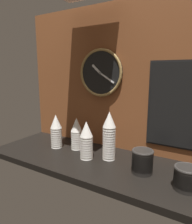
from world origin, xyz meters
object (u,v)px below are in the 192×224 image
at_px(cup_stack_center_right, 109,136).
at_px(cup_stack_left, 56,131).
at_px(bowl_stack_far_right, 186,177).
at_px(wall_clock, 101,73).
at_px(cup_stack_center_left, 77,133).
at_px(menu_board, 176,106).
at_px(cup_stack_center, 86,140).
at_px(bowl_stack_right, 142,161).

bearing_deg(cup_stack_center_right, cup_stack_left, -177.83).
xyz_separation_m(bowl_stack_far_right, wall_clock, (-0.67, 0.31, 0.50)).
xyz_separation_m(cup_stack_center_right, cup_stack_center_left, (-0.29, 0.04, -0.04)).
relative_size(cup_stack_left, cup_stack_center_left, 1.07).
height_order(bowl_stack_far_right, menu_board, menu_board).
height_order(cup_stack_center, wall_clock, wall_clock).
xyz_separation_m(cup_stack_left, bowl_stack_right, (0.70, -0.05, -0.06)).
bearing_deg(menu_board, wall_clock, -179.07).
xyz_separation_m(cup_stack_center_right, bowl_stack_far_right, (0.49, -0.12, -0.10)).
relative_size(cup_stack_center_right, menu_board, 0.58).
distance_m(cup_stack_left, bowl_stack_far_right, 0.95).
relative_size(cup_stack_center_left, bowl_stack_far_right, 1.92).
distance_m(cup_stack_center, menu_board, 0.62).
xyz_separation_m(cup_stack_left, wall_clock, (0.27, 0.21, 0.44)).
relative_size(cup_stack_center, menu_board, 0.46).
height_order(cup_stack_center_right, bowl_stack_far_right, cup_stack_center_right).
bearing_deg(cup_stack_center_left, menu_board, 13.77).
xyz_separation_m(cup_stack_left, bowl_stack_far_right, (0.94, -0.11, -0.07)).
distance_m(cup_stack_left, wall_clock, 0.56).
height_order(cup_stack_center_right, wall_clock, wall_clock).
distance_m(cup_stack_center_right, bowl_stack_right, 0.28).
distance_m(cup_stack_center_left, bowl_stack_right, 0.56).
height_order(cup_stack_left, cup_stack_center, same).
bearing_deg(cup_stack_center_left, cup_stack_center_right, -7.09).
bearing_deg(cup_stack_left, cup_stack_center_right, 2.17).
xyz_separation_m(bowl_stack_right, wall_clock, (-0.43, 0.26, 0.49)).
height_order(cup_stack_center_left, bowl_stack_far_right, cup_stack_center_left).
height_order(cup_stack_left, cup_stack_center_left, cup_stack_left).
relative_size(cup_stack_center_right, bowl_stack_far_right, 2.60).
height_order(bowl_stack_right, wall_clock, wall_clock).
xyz_separation_m(wall_clock, menu_board, (0.55, 0.01, -0.20)).
relative_size(cup_stack_center_right, wall_clock, 0.92).
distance_m(cup_stack_left, cup_stack_center, 0.32).
distance_m(cup_stack_left, cup_stack_center_left, 0.16).
distance_m(cup_stack_center_left, wall_clock, 0.49).
height_order(cup_stack_center, cup_stack_center_left, cup_stack_center).
bearing_deg(bowl_stack_far_right, cup_stack_left, 173.56).
relative_size(cup_stack_left, bowl_stack_far_right, 2.06).
height_order(cup_stack_center_left, bowl_stack_right, cup_stack_center_left).
distance_m(cup_stack_center_right, cup_stack_center_left, 0.30).
bearing_deg(cup_stack_center_left, bowl_stack_right, -11.22).
xyz_separation_m(cup_stack_center_right, bowl_stack_right, (0.25, -0.07, -0.09)).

